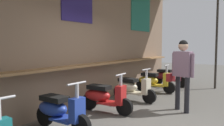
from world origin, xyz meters
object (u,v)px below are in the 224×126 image
object	(u,v)px
scooter_maroon	(168,76)
scooter_blue	(59,110)
scooter_red	(103,96)
scooter_cream	(132,87)
shopper_with_handbag	(182,68)
scooter_yellow	(153,81)

from	to	relation	value
scooter_maroon	scooter_blue	bearing A→B (deg)	-89.89
scooter_red	scooter_cream	size ratio (longest dim) A/B	1.00
scooter_maroon	scooter_cream	bearing A→B (deg)	-89.89
scooter_blue	shopper_with_handbag	distance (m)	3.10
scooter_cream	shopper_with_handbag	world-z (taller)	shopper_with_handbag
scooter_maroon	shopper_with_handbag	world-z (taller)	shopper_with_handbag
scooter_red	scooter_cream	world-z (taller)	same
scooter_red	scooter_yellow	world-z (taller)	same
scooter_blue	scooter_maroon	distance (m)	5.79
scooter_red	shopper_with_handbag	xyz separation A→B (m)	(1.15, -1.55, 0.69)
scooter_red	shopper_with_handbag	size ratio (longest dim) A/B	0.80
scooter_red	scooter_yellow	size ratio (longest dim) A/B	1.00
scooter_blue	scooter_cream	xyz separation A→B (m)	(2.85, -0.00, 0.00)
scooter_yellow	scooter_red	bearing A→B (deg)	-93.34
scooter_yellow	scooter_maroon	xyz separation A→B (m)	(1.42, 0.00, 0.00)
scooter_cream	scooter_maroon	bearing A→B (deg)	92.90
scooter_red	scooter_maroon	distance (m)	4.35
scooter_maroon	shopper_with_handbag	xyz separation A→B (m)	(-3.19, -1.55, 0.69)
scooter_red	scooter_yellow	xyz separation A→B (m)	(2.93, 0.00, 0.00)
scooter_yellow	shopper_with_handbag	world-z (taller)	shopper_with_handbag
scooter_yellow	shopper_with_handbag	distance (m)	2.46
scooter_yellow	scooter_blue	bearing A→B (deg)	-93.34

